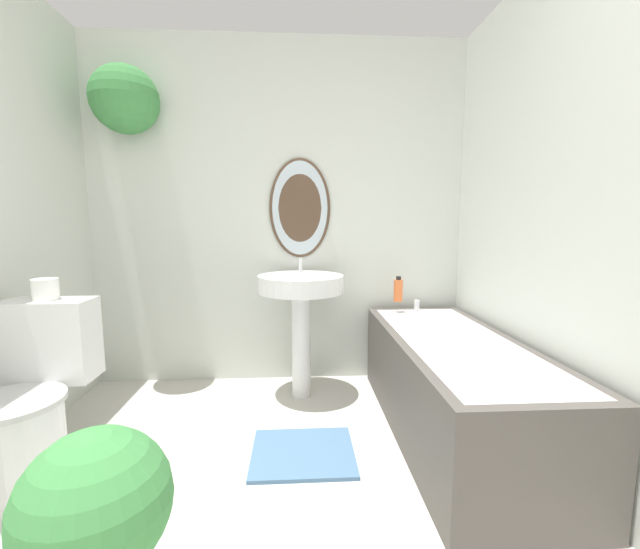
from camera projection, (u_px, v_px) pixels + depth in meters
name	position (u px, v px, depth m)	size (l,w,h in m)	color
wall_back	(257.00, 197.00, 2.74)	(2.73, 0.42, 2.40)	silver
wall_right	(583.00, 208.00, 1.66)	(0.06, 2.50, 2.40)	silver
toilet	(29.00, 407.00, 1.71)	(0.39, 0.57, 0.78)	white
pedestal_sink	(301.00, 299.00, 2.53)	(0.55, 0.55, 0.91)	white
bathtub	(454.00, 385.00, 2.10)	(0.64, 1.57, 0.60)	#4C4742
shampoo_bottle	(398.00, 290.00, 2.70)	(0.06, 0.06, 0.17)	#DB6633
potted_plant	(97.00, 515.00, 1.11)	(0.42, 0.42, 0.56)	silver
bath_mat	(303.00, 453.00, 1.94)	(0.50, 0.43, 0.02)	#4C7093
toilet_paper_roll	(45.00, 289.00, 1.82)	(0.11, 0.11, 0.10)	white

